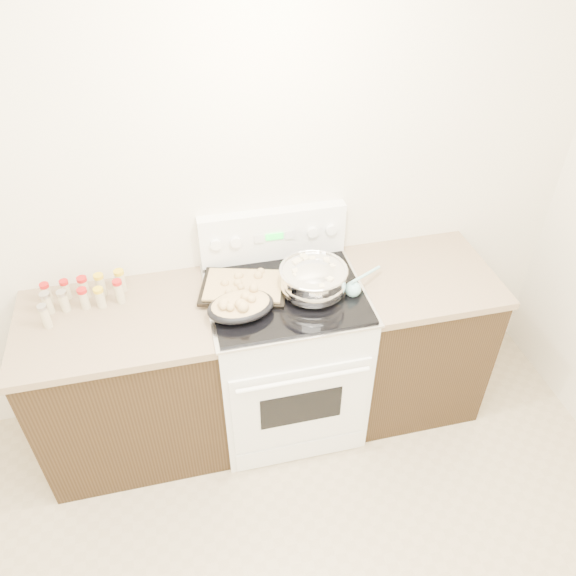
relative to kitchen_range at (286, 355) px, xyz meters
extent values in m
cube|color=#EDE4CD|center=(-0.35, 0.35, 0.86)|extent=(4.00, 0.05, 2.70)
cube|color=black|center=(-0.83, 0.01, -0.05)|extent=(0.90, 0.64, 0.88)
cube|color=brown|center=(-0.83, 0.01, 0.41)|extent=(0.93, 0.67, 0.04)
cube|color=black|center=(0.73, 0.01, -0.05)|extent=(0.70, 0.64, 0.88)
cube|color=brown|center=(0.73, 0.01, 0.41)|extent=(0.73, 0.67, 0.04)
cube|color=white|center=(0.00, 0.00, -0.03)|extent=(0.76, 0.66, 0.92)
cube|color=white|center=(0.00, -0.34, -0.04)|extent=(0.70, 0.01, 0.55)
cube|color=black|center=(0.00, -0.35, -0.04)|extent=(0.42, 0.01, 0.22)
cylinder|color=white|center=(0.00, -0.38, 0.21)|extent=(0.65, 0.02, 0.02)
cube|color=white|center=(0.00, -0.34, -0.41)|extent=(0.70, 0.01, 0.14)
cube|color=silver|center=(0.00, 0.00, 0.44)|extent=(0.78, 0.68, 0.01)
cube|color=black|center=(0.00, 0.00, 0.45)|extent=(0.74, 0.64, 0.01)
cube|color=white|center=(0.00, 0.29, 0.59)|extent=(0.76, 0.07, 0.28)
cylinder|color=white|center=(-0.30, 0.24, 0.61)|extent=(0.06, 0.02, 0.06)
cylinder|color=white|center=(-0.20, 0.24, 0.61)|extent=(0.06, 0.02, 0.06)
cylinder|color=white|center=(0.20, 0.24, 0.61)|extent=(0.06, 0.02, 0.06)
cylinder|color=white|center=(0.30, 0.24, 0.61)|extent=(0.06, 0.02, 0.06)
cube|color=#19E533|center=(0.00, 0.25, 0.61)|extent=(0.09, 0.00, 0.04)
cube|color=silver|center=(-0.08, 0.25, 0.61)|extent=(0.05, 0.00, 0.05)
cube|color=silver|center=(0.08, 0.25, 0.61)|extent=(0.05, 0.00, 0.05)
ellipsoid|color=silver|center=(0.13, -0.05, 0.52)|extent=(0.33, 0.33, 0.19)
cylinder|color=silver|center=(0.13, -0.05, 0.46)|extent=(0.18, 0.18, 0.01)
torus|color=silver|center=(0.13, -0.05, 0.59)|extent=(0.33, 0.33, 0.02)
cylinder|color=silver|center=(0.13, -0.05, 0.54)|extent=(0.31, 0.31, 0.11)
cylinder|color=brown|center=(0.13, -0.05, 0.58)|extent=(0.29, 0.29, 0.00)
cube|color=beige|center=(0.07, -0.05, 0.59)|extent=(0.03, 0.03, 0.02)
cube|color=beige|center=(0.03, -0.06, 0.59)|extent=(0.03, 0.03, 0.02)
cube|color=beige|center=(0.19, -0.03, 0.59)|extent=(0.03, 0.03, 0.02)
cube|color=beige|center=(0.16, -0.12, 0.59)|extent=(0.03, 0.03, 0.02)
cube|color=beige|center=(0.13, -0.18, 0.59)|extent=(0.03, 0.03, 0.02)
cube|color=beige|center=(0.10, 0.07, 0.59)|extent=(0.03, 0.03, 0.03)
cube|color=beige|center=(0.21, 0.02, 0.59)|extent=(0.03, 0.03, 0.02)
cube|color=beige|center=(0.18, -0.14, 0.59)|extent=(0.04, 0.04, 0.02)
cube|color=beige|center=(0.07, 0.04, 0.59)|extent=(0.03, 0.03, 0.02)
cube|color=beige|center=(0.14, 0.04, 0.59)|extent=(0.03, 0.03, 0.03)
cube|color=beige|center=(0.06, 0.03, 0.59)|extent=(0.04, 0.04, 0.03)
cube|color=beige|center=(0.04, -0.04, 0.59)|extent=(0.03, 0.03, 0.03)
cube|color=beige|center=(0.05, -0.04, 0.59)|extent=(0.03, 0.03, 0.02)
cube|color=beige|center=(0.09, -0.04, 0.59)|extent=(0.04, 0.04, 0.02)
cube|color=beige|center=(0.22, -0.04, 0.59)|extent=(0.03, 0.03, 0.02)
cube|color=beige|center=(0.16, -0.10, 0.59)|extent=(0.03, 0.03, 0.02)
cube|color=beige|center=(0.07, 0.04, 0.59)|extent=(0.03, 0.03, 0.02)
cube|color=beige|center=(0.11, 0.05, 0.59)|extent=(0.03, 0.03, 0.03)
ellipsoid|color=black|center=(-0.24, -0.12, 0.49)|extent=(0.34, 0.26, 0.08)
ellipsoid|color=tan|center=(-0.24, -0.12, 0.51)|extent=(0.31, 0.24, 0.06)
sphere|color=tan|center=(-0.21, -0.11, 0.54)|extent=(0.05, 0.05, 0.05)
sphere|color=tan|center=(-0.19, -0.13, 0.54)|extent=(0.04, 0.04, 0.04)
sphere|color=tan|center=(-0.32, -0.16, 0.54)|extent=(0.04, 0.04, 0.04)
sphere|color=tan|center=(-0.32, -0.13, 0.54)|extent=(0.05, 0.05, 0.05)
sphere|color=tan|center=(-0.17, -0.06, 0.54)|extent=(0.04, 0.04, 0.04)
sphere|color=tan|center=(-0.24, -0.16, 0.54)|extent=(0.06, 0.06, 0.06)
sphere|color=tan|center=(-0.29, -0.17, 0.54)|extent=(0.04, 0.04, 0.04)
sphere|color=tan|center=(-0.24, -0.18, 0.54)|extent=(0.05, 0.05, 0.05)
cube|color=black|center=(-0.20, 0.05, 0.46)|extent=(0.48, 0.39, 0.02)
cube|color=tan|center=(-0.20, 0.05, 0.48)|extent=(0.43, 0.34, 0.02)
sphere|color=tan|center=(-0.10, 0.13, 0.49)|extent=(0.04, 0.04, 0.04)
sphere|color=tan|center=(-0.28, 0.01, 0.49)|extent=(0.04, 0.04, 0.04)
sphere|color=tan|center=(-0.22, 0.12, 0.49)|extent=(0.04, 0.04, 0.04)
sphere|color=tan|center=(-0.18, -0.01, 0.49)|extent=(0.04, 0.04, 0.04)
sphere|color=tan|center=(-0.12, 0.10, 0.49)|extent=(0.04, 0.04, 0.04)
sphere|color=tan|center=(-0.22, 0.03, 0.49)|extent=(0.03, 0.03, 0.03)
sphere|color=tan|center=(-0.29, 0.08, 0.49)|extent=(0.04, 0.04, 0.04)
sphere|color=tan|center=(-0.22, 0.06, 0.49)|extent=(0.04, 0.04, 0.04)
sphere|color=tan|center=(-0.21, -0.02, 0.49)|extent=(0.04, 0.04, 0.04)
sphere|color=tan|center=(-0.21, 0.12, 0.49)|extent=(0.04, 0.04, 0.04)
cylinder|color=#B67853|center=(-0.08, 0.05, 0.46)|extent=(0.18, 0.19, 0.01)
sphere|color=#B67853|center=(-0.15, -0.03, 0.47)|extent=(0.04, 0.04, 0.04)
sphere|color=#89C7CD|center=(0.31, -0.10, 0.48)|extent=(0.08, 0.08, 0.08)
cylinder|color=#89C7CD|center=(0.40, -0.04, 0.51)|extent=(0.21, 0.17, 0.07)
cylinder|color=#BFB28C|center=(-1.13, 0.20, 0.48)|extent=(0.04, 0.04, 0.09)
cylinder|color=#B21414|center=(-1.13, 0.20, 0.53)|extent=(0.04, 0.04, 0.02)
cylinder|color=#BFB28C|center=(-1.05, 0.21, 0.47)|extent=(0.04, 0.04, 0.09)
cylinder|color=#B21414|center=(-1.05, 0.21, 0.53)|extent=(0.04, 0.04, 0.02)
cylinder|color=#BFB28C|center=(-0.96, 0.20, 0.48)|extent=(0.05, 0.05, 0.10)
cylinder|color=#B21414|center=(-0.96, 0.20, 0.54)|extent=(0.05, 0.05, 0.02)
cylinder|color=#BFB28C|center=(-0.88, 0.20, 0.48)|extent=(0.05, 0.05, 0.11)
cylinder|color=gold|center=(-0.88, 0.20, 0.54)|extent=(0.05, 0.05, 0.02)
cylinder|color=#BFB28C|center=(-0.79, 0.21, 0.48)|extent=(0.05, 0.05, 0.11)
cylinder|color=gold|center=(-0.79, 0.21, 0.54)|extent=(0.05, 0.05, 0.02)
cylinder|color=#BFB28C|center=(-1.12, 0.12, 0.48)|extent=(0.05, 0.05, 0.10)
cylinder|color=#B2B2B7|center=(-1.12, 0.12, 0.54)|extent=(0.05, 0.05, 0.02)
cylinder|color=#BFB28C|center=(-1.05, 0.12, 0.48)|extent=(0.04, 0.04, 0.10)
cylinder|color=#B2B2B7|center=(-1.05, 0.12, 0.53)|extent=(0.05, 0.05, 0.02)
cylinder|color=#BFB28C|center=(-0.96, 0.12, 0.48)|extent=(0.04, 0.04, 0.09)
cylinder|color=#B21414|center=(-0.96, 0.12, 0.53)|extent=(0.05, 0.05, 0.02)
cylinder|color=#BFB28C|center=(-0.88, 0.11, 0.48)|extent=(0.04, 0.04, 0.09)
cylinder|color=gold|center=(-0.88, 0.11, 0.53)|extent=(0.05, 0.05, 0.02)
cylinder|color=#BFB28C|center=(-0.79, 0.12, 0.49)|extent=(0.04, 0.04, 0.11)
cylinder|color=#B21414|center=(-0.79, 0.12, 0.55)|extent=(0.04, 0.04, 0.02)
cylinder|color=#BFB28C|center=(-1.12, 0.02, 0.48)|extent=(0.04, 0.04, 0.11)
cylinder|color=#B2B2B7|center=(-1.12, 0.02, 0.55)|extent=(0.04, 0.04, 0.02)
camera|label=1|loc=(-0.47, -2.08, 2.20)|focal=35.00mm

